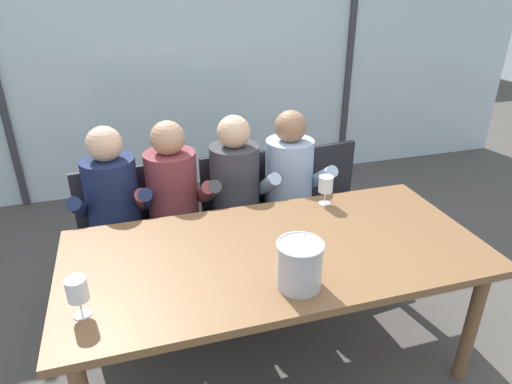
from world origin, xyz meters
name	(u,v)px	position (x,y,z in m)	size (l,w,h in m)	color
ground	(232,262)	(0.00, 1.00, 0.00)	(14.00, 14.00, 0.00)	#4C4742
window_glass_panel	(189,55)	(0.00, 2.52, 1.30)	(7.27, 0.03, 2.60)	silver
window_mullion_right	(350,47)	(1.64, 2.50, 1.30)	(0.06, 0.06, 2.60)	#38383D
hillside_vineyard	(153,44)	(0.00, 6.91, 0.82)	(13.27, 2.40, 1.64)	#477A38
dining_table	(276,262)	(0.00, 0.00, 0.67)	(2.07, 0.97, 0.75)	brown
chair_near_curtain	(113,227)	(-0.80, 0.88, 0.51)	(0.49, 0.49, 0.87)	#232328
chair_left_of_center	(171,219)	(-0.43, 0.89, 0.51)	(0.48, 0.48, 0.87)	#232328
chair_center	(235,209)	(0.01, 0.90, 0.51)	(0.47, 0.47, 0.87)	#232328
chair_right_of_center	(286,203)	(0.38, 0.88, 0.51)	(0.49, 0.49, 0.87)	#232328
chair_near_window_right	(333,196)	(0.75, 0.89, 0.51)	(0.48, 0.48, 0.87)	#232328
person_navy_polo	(114,212)	(-0.77, 0.76, 0.68)	(0.46, 0.61, 1.19)	#192347
person_maroon_top	(174,204)	(-0.41, 0.76, 0.68)	(0.47, 0.61, 1.19)	brown
person_charcoal_jacket	(238,196)	(0.00, 0.76, 0.68)	(0.47, 0.62, 1.19)	#38383D
person_pale_blue_shirt	(293,188)	(0.38, 0.76, 0.68)	(0.46, 0.61, 1.19)	#9EB2D1
ice_bucket_primary	(300,264)	(0.00, -0.30, 0.86)	(0.21, 0.21, 0.22)	#B7B7BC
wine_glass_by_left_taster	(77,290)	(-0.90, -0.23, 0.87)	(0.08, 0.08, 0.17)	silver
wine_glass_near_bucket	(326,185)	(0.43, 0.38, 0.87)	(0.08, 0.08, 0.17)	silver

